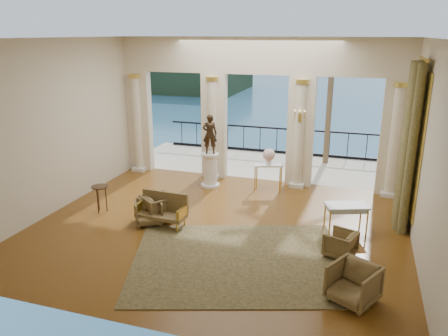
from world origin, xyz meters
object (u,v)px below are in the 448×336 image
(armchair_c, at_px, (340,243))
(armchair_b, at_px, (353,282))
(settee, at_px, (163,209))
(pedestal, at_px, (210,170))
(console_table, at_px, (268,169))
(armchair_d, at_px, (158,206))
(statue, at_px, (210,134))
(armchair_a, at_px, (149,211))
(side_table, at_px, (100,190))
(game_table, at_px, (347,208))

(armchair_c, bearing_deg, armchair_b, 30.16)
(armchair_c, bearing_deg, settee, -75.05)
(armchair_b, distance_m, pedestal, 6.74)
(console_table, bearing_deg, armchair_d, -145.78)
(settee, bearing_deg, statue, 89.54)
(settee, bearing_deg, armchair_b, -20.30)
(armchair_a, height_order, side_table, side_table)
(armchair_d, bearing_deg, armchair_a, 108.19)
(armchair_c, bearing_deg, pedestal, -109.95)
(armchair_c, xyz_separation_m, side_table, (-6.27, 0.56, 0.31))
(armchair_d, height_order, pedestal, pedestal)
(game_table, xyz_separation_m, statue, (-4.20, 2.05, 1.06))
(armchair_c, distance_m, console_table, 4.30)
(game_table, bearing_deg, side_table, 166.52)
(armchair_c, xyz_separation_m, settee, (-4.33, 0.32, 0.10))
(game_table, relative_size, console_table, 1.20)
(armchair_d, bearing_deg, side_table, 37.53)
(armchair_a, height_order, console_table, console_table)
(statue, height_order, side_table, statue)
(pedestal, xyz_separation_m, statue, (0.00, 0.00, 1.16))
(armchair_a, height_order, settee, settee)
(armchair_b, height_order, statue, statue)
(armchair_d, xyz_separation_m, settee, (0.25, -0.24, 0.04))
(armchair_a, bearing_deg, console_table, 25.88)
(settee, xyz_separation_m, game_table, (4.37, 1.01, 0.20))
(game_table, xyz_separation_m, side_table, (-6.31, -0.77, 0.01))
(armchair_d, distance_m, console_table, 3.76)
(armchair_a, distance_m, armchair_b, 5.36)
(armchair_a, relative_size, console_table, 0.75)
(armchair_d, bearing_deg, armchair_b, -166.86)
(pedestal, bearing_deg, game_table, -26.05)
(armchair_c, relative_size, settee, 0.49)
(armchair_a, xyz_separation_m, armchair_c, (4.68, -0.26, -0.04))
(armchair_c, xyz_separation_m, pedestal, (-4.16, 3.38, 0.20))
(armchair_b, bearing_deg, game_table, 123.55)
(game_table, height_order, console_table, console_table)
(armchair_b, height_order, settee, settee)
(armchair_d, bearing_deg, armchair_c, -149.54)
(side_table, bearing_deg, statue, 53.22)
(armchair_c, distance_m, game_table, 1.36)
(game_table, xyz_separation_m, console_table, (-2.40, 2.25, 0.07))
(armchair_b, bearing_deg, console_table, 145.31)
(armchair_b, bearing_deg, settee, -174.80)
(armchair_b, bearing_deg, armchair_d, -176.17)
(pedestal, bearing_deg, console_table, 6.26)
(armchair_d, xyz_separation_m, pedestal, (0.42, 2.82, 0.15))
(armchair_b, distance_m, armchair_d, 5.38)
(armchair_c, distance_m, side_table, 6.30)
(armchair_b, relative_size, statue, 0.65)
(game_table, relative_size, side_table, 1.54)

